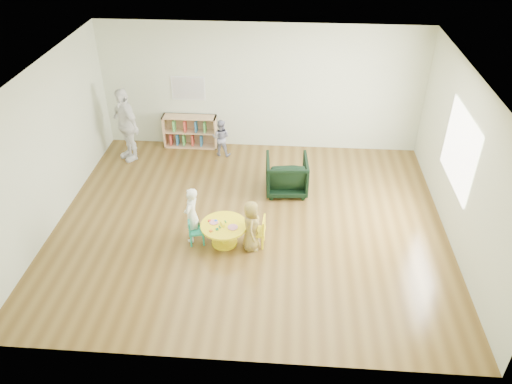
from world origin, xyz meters
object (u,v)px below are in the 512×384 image
at_px(kid_chair_left, 194,230).
at_px(activity_table, 224,230).
at_px(kid_chair_right, 259,231).
at_px(armchair, 287,175).
at_px(toddler, 221,138).
at_px(child_right, 251,226).
at_px(adult_caretaker, 126,124).
at_px(child_left, 192,215).
at_px(bookshelf, 190,131).

bearing_deg(kid_chair_left, activity_table, 78.43).
bearing_deg(kid_chair_right, activity_table, 93.29).
distance_m(armchair, toddler, 2.01).
xyz_separation_m(activity_table, child_right, (0.47, -0.09, 0.19)).
distance_m(kid_chair_right, child_right, 0.22).
xyz_separation_m(kid_chair_right, toddler, (-1.04, 3.07, 0.12)).
bearing_deg(kid_chair_left, armchair, 125.09).
bearing_deg(kid_chair_right, adult_caretaker, 49.75).
bearing_deg(toddler, armchair, 146.24).
distance_m(activity_table, adult_caretaker, 3.76).
height_order(child_left, adult_caretaker, adult_caretaker).
distance_m(activity_table, child_left, 0.61).
bearing_deg(child_right, adult_caretaker, 44.23).
bearing_deg(child_right, armchair, -18.12).
xyz_separation_m(kid_chair_right, bookshelf, (-1.81, 3.44, 0.07)).
bearing_deg(kid_chair_right, armchair, -12.03).
bearing_deg(child_left, kid_chair_left, 38.74).
relative_size(activity_table, kid_chair_right, 1.44).
relative_size(toddler, adult_caretaker, 0.52).
relative_size(kid_chair_right, child_left, 0.54).
relative_size(bookshelf, armchair, 1.46).
height_order(activity_table, child_left, child_left).
relative_size(kid_chair_left, kid_chair_right, 0.90).
height_order(armchair, toddler, toddler).
distance_m(activity_table, kid_chair_right, 0.59).
relative_size(kid_chair_right, adult_caretaker, 0.34).
distance_m(toddler, adult_caretaker, 2.06).
relative_size(activity_table, toddler, 0.94).
height_order(bookshelf, child_right, child_right).
bearing_deg(kid_chair_left, toddler, 165.57).
distance_m(kid_chair_left, toddler, 3.10).
bearing_deg(adult_caretaker, activity_table, -4.35).
distance_m(activity_table, kid_chair_left, 0.51).
xyz_separation_m(child_left, toddler, (0.10, 3.00, -0.09)).
distance_m(activity_table, child_right, 0.52).
bearing_deg(adult_caretaker, child_right, -0.17).
relative_size(activity_table, child_right, 0.86).
relative_size(activity_table, child_left, 0.77).
bearing_deg(adult_caretaker, kid_chair_left, -10.96).
bearing_deg(kid_chair_left, child_right, 72.52).
height_order(kid_chair_right, bookshelf, bookshelf).
relative_size(bookshelf, child_right, 1.29).
bearing_deg(bookshelf, adult_caretaker, -152.07).
relative_size(bookshelf, child_left, 1.17).
xyz_separation_m(kid_chair_right, child_left, (-1.14, 0.07, 0.22)).
bearing_deg(child_left, activity_table, 95.91).
xyz_separation_m(armchair, adult_caretaker, (-3.48, 1.08, 0.44)).
relative_size(child_right, adult_caretaker, 0.57).
height_order(child_right, toddler, child_right).
bearing_deg(activity_table, child_left, 172.06).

